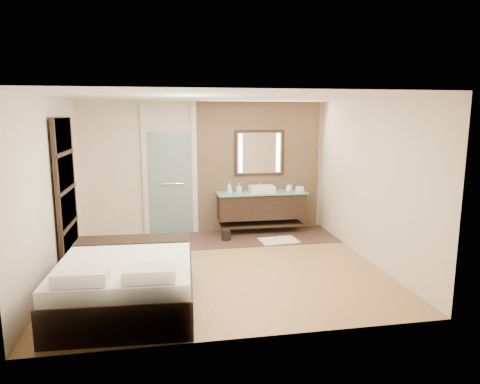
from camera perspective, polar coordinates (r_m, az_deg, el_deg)
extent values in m
plane|color=#93643D|center=(7.04, -2.49, -10.01)|extent=(5.00, 5.00, 0.00)
cube|color=#35261D|center=(8.62, 0.05, -6.10)|extent=(3.80, 1.30, 0.01)
cube|color=tan|center=(9.03, 2.50, 3.36)|extent=(2.60, 0.08, 2.70)
cube|color=black|center=(8.88, 2.87, -1.87)|extent=(1.80, 0.50, 0.50)
cube|color=black|center=(8.98, 2.84, -4.30)|extent=(1.71, 0.45, 0.04)
cube|color=#80C3B6|center=(8.81, 2.91, -0.11)|extent=(1.85, 0.55, 0.03)
cube|color=white|center=(8.80, 2.92, 0.40)|extent=(0.50, 0.38, 0.13)
cylinder|color=silver|center=(8.98, 2.65, 0.73)|extent=(0.03, 0.03, 0.18)
cylinder|color=silver|center=(8.92, 2.71, 1.19)|extent=(0.02, 0.10, 0.02)
cube|color=black|center=(8.95, 2.58, 5.22)|extent=(1.06, 0.03, 0.96)
cube|color=white|center=(8.94, 2.61, 5.22)|extent=(0.94, 0.01, 0.84)
cube|color=beige|center=(8.86, 0.08, 5.18)|extent=(0.07, 0.01, 0.80)
cube|color=beige|center=(9.03, 5.10, 5.24)|extent=(0.07, 0.01, 0.80)
cube|color=#ABD9D7|center=(8.85, -9.27, 1.13)|extent=(0.90, 0.05, 2.10)
cylinder|color=silver|center=(8.80, -8.94, 1.08)|extent=(0.45, 0.03, 0.03)
cube|color=beige|center=(8.83, -12.58, 2.95)|extent=(0.10, 0.08, 2.70)
cube|color=beige|center=(8.84, -6.09, 3.15)|extent=(0.10, 0.08, 2.70)
cube|color=black|center=(7.42, -22.17, -0.10)|extent=(0.06, 1.20, 2.40)
cube|color=#F4E7CD|center=(7.60, -21.60, -6.28)|extent=(0.02, 1.06, 0.52)
cube|color=#F4E7CD|center=(7.46, -21.90, -1.94)|extent=(0.02, 1.06, 0.52)
cube|color=#F4E7CD|center=(7.36, -22.20, 2.53)|extent=(0.02, 1.06, 0.52)
cube|color=#F4E7CD|center=(7.31, -22.52, 7.10)|extent=(0.02, 1.06, 0.52)
cube|color=black|center=(5.85, -14.73, -12.28)|extent=(1.76, 2.16, 0.46)
cube|color=white|center=(5.74, -14.88, -9.31)|extent=(1.71, 2.10, 0.19)
cube|color=black|center=(6.44, -14.02, -6.22)|extent=(1.63, 0.55, 0.04)
cube|color=white|center=(4.98, -20.46, -10.54)|extent=(0.59, 0.34, 0.15)
cube|color=white|center=(4.86, -11.95, -10.60)|extent=(0.59, 0.34, 0.15)
cube|color=silver|center=(8.43, 5.17, -6.45)|extent=(0.76, 0.56, 0.02)
cylinder|color=black|center=(8.42, -1.87, -5.77)|extent=(0.18, 0.18, 0.22)
cube|color=silver|center=(8.96, 7.98, 0.39)|extent=(0.16, 0.16, 0.10)
imported|color=white|center=(8.56, -1.41, 0.50)|extent=(0.10, 0.10, 0.24)
imported|color=#B2B2B2|center=(8.72, -0.12, 0.52)|extent=(0.11, 0.11, 0.19)
imported|color=#C1F3F2|center=(8.87, 6.50, 0.50)|extent=(0.12, 0.12, 0.15)
imported|color=silver|center=(9.10, 6.62, 0.58)|extent=(0.16, 0.16, 0.10)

